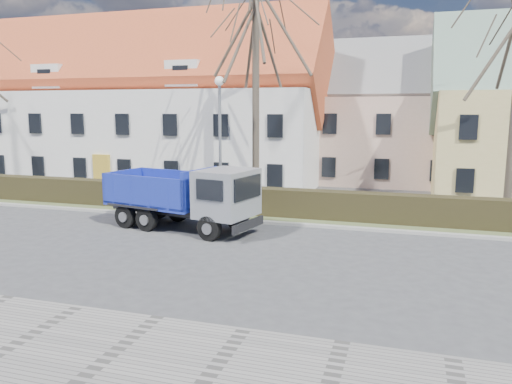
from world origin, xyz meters
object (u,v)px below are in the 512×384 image
(dump_truck, at_px, (177,196))
(streetlight, at_px, (220,143))
(parked_car_a, at_px, (214,183))
(cart_frame, at_px, (187,210))

(dump_truck, xyz_separation_m, streetlight, (0.31, 4.33, 1.97))
(dump_truck, height_order, parked_car_a, dump_truck)
(dump_truck, distance_m, cart_frame, 2.54)
(parked_car_a, bearing_deg, cart_frame, -160.03)
(dump_truck, height_order, cart_frame, dump_truck)
(cart_frame, distance_m, parked_car_a, 6.34)
(streetlight, height_order, parked_car_a, streetlight)
(dump_truck, xyz_separation_m, cart_frame, (-0.58, 2.22, -1.08))
(streetlight, xyz_separation_m, parked_car_a, (-2.02, 4.12, -2.70))
(streetlight, distance_m, parked_car_a, 5.33)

